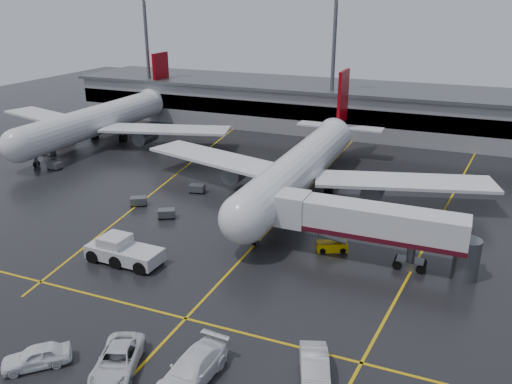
% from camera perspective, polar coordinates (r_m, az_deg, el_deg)
% --- Properties ---
extents(ground, '(220.00, 220.00, 0.00)m').
position_cam_1_polar(ground, '(62.64, 2.40, -3.08)').
color(ground, black).
rests_on(ground, ground).
extents(apron_line_centre, '(0.25, 90.00, 0.02)m').
position_cam_1_polar(apron_line_centre, '(62.64, 2.40, -3.07)').
color(apron_line_centre, gold).
rests_on(apron_line_centre, ground).
extents(apron_line_stop, '(60.00, 0.25, 0.02)m').
position_cam_1_polar(apron_line_stop, '(45.10, -7.64, -13.46)').
color(apron_line_stop, gold).
rests_on(apron_line_stop, ground).
extents(apron_line_left, '(9.99, 69.35, 0.02)m').
position_cam_1_polar(apron_line_left, '(79.28, -8.72, 1.87)').
color(apron_line_left, gold).
rests_on(apron_line_left, ground).
extents(apron_line_right, '(7.57, 69.64, 0.02)m').
position_cam_1_polar(apron_line_right, '(68.71, 19.64, -2.12)').
color(apron_line_right, gold).
rests_on(apron_line_right, ground).
extents(terminal, '(122.00, 19.00, 8.60)m').
position_cam_1_polar(terminal, '(105.80, 11.60, 8.82)').
color(terminal, gray).
rests_on(terminal, ground).
extents(light_mast_left, '(3.00, 1.20, 25.45)m').
position_cam_1_polar(light_mast_left, '(116.15, -11.73, 14.91)').
color(light_mast_left, '#595B60').
rests_on(light_mast_left, ground).
extents(light_mast_mid, '(3.00, 1.20, 25.45)m').
position_cam_1_polar(light_mast_mid, '(99.61, 8.41, 14.23)').
color(light_mast_mid, '#595B60').
rests_on(light_mast_mid, ground).
extents(main_airliner, '(48.80, 45.60, 14.10)m').
position_cam_1_polar(main_airliner, '(69.79, 5.22, 3.06)').
color(main_airliner, silver).
rests_on(main_airliner, ground).
extents(second_airliner, '(48.80, 45.60, 14.10)m').
position_cam_1_polar(second_airliner, '(99.76, -16.35, 7.65)').
color(second_airliner, silver).
rests_on(second_airliner, ground).
extents(jet_bridge, '(19.90, 3.40, 6.05)m').
position_cam_1_polar(jet_bridge, '(52.98, 12.31, -3.50)').
color(jet_bridge, silver).
rests_on(jet_bridge, ground).
extents(pushback_tractor, '(7.84, 3.57, 2.76)m').
position_cam_1_polar(pushback_tractor, '(54.42, -14.25, -6.30)').
color(pushback_tractor, '#BDBDBF').
rests_on(pushback_tractor, ground).
extents(belt_loader, '(3.41, 2.47, 1.99)m').
position_cam_1_polar(belt_loader, '(55.77, 8.23, -5.85)').
color(belt_loader, '#E6BA02').
rests_on(belt_loader, ground).
extents(service_van_a, '(4.70, 6.70, 1.70)m').
position_cam_1_polar(service_van_a, '(40.28, -14.80, -17.26)').
color(service_van_a, silver).
rests_on(service_van_a, ground).
extents(service_van_b, '(3.17, 6.80, 1.92)m').
position_cam_1_polar(service_van_b, '(38.44, -6.93, -18.53)').
color(service_van_b, white).
rests_on(service_van_b, ground).
extents(service_van_c, '(3.72, 5.87, 1.83)m').
position_cam_1_polar(service_van_c, '(38.44, 6.40, -18.60)').
color(service_van_c, silver).
rests_on(service_van_c, ground).
extents(service_van_d, '(4.82, 4.67, 1.63)m').
position_cam_1_polar(service_van_d, '(42.52, -22.74, -16.13)').
color(service_van_d, white).
rests_on(service_van_d, ground).
extents(baggage_cart_a, '(2.38, 2.10, 1.12)m').
position_cam_1_polar(baggage_cart_a, '(63.88, -9.69, -2.28)').
color(baggage_cart_a, '#595B60').
rests_on(baggage_cart_a, ground).
extents(baggage_cart_b, '(2.38, 2.12, 1.12)m').
position_cam_1_polar(baggage_cart_b, '(68.36, -12.64, -0.94)').
color(baggage_cart_b, '#595B60').
rests_on(baggage_cart_b, ground).
extents(baggage_cart_c, '(2.21, 1.66, 1.12)m').
position_cam_1_polar(baggage_cart_c, '(71.53, -6.41, 0.42)').
color(baggage_cart_c, '#595B60').
rests_on(baggage_cart_c, ground).
extents(baggage_cart_d, '(2.12, 1.49, 1.12)m').
position_cam_1_polar(baggage_cart_d, '(94.51, -21.58, 4.09)').
color(baggage_cart_d, '#595B60').
rests_on(baggage_cart_d, ground).
extents(baggage_cart_e, '(2.07, 1.41, 1.12)m').
position_cam_1_polar(baggage_cart_e, '(86.47, -21.04, 2.72)').
color(baggage_cart_e, '#595B60').
rests_on(baggage_cart_e, ground).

